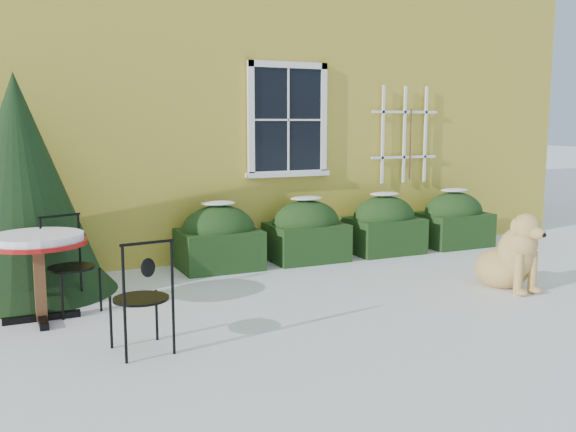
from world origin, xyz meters
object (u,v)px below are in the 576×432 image
bistro_table (38,249)px  dog (511,257)px  patio_chair_near (143,296)px  evergreen_shrub (21,206)px  patio_chair_far (69,264)px

bistro_table → dog: 5.20m
patio_chair_near → dog: 4.37m
dog → bistro_table: bearing=167.6°
dog → evergreen_shrub: bearing=155.8°
bistro_table → patio_chair_near: size_ratio=0.95×
evergreen_shrub → patio_chair_far: bearing=-67.5°
bistro_table → patio_chair_far: patio_chair_far is taller
patio_chair_far → dog: bearing=-34.8°
evergreen_shrub → patio_chair_far: 1.15m
evergreen_shrub → bistro_table: 1.23m
evergreen_shrub → bistro_table: (0.09, -1.19, -0.28)m
evergreen_shrub → dog: evergreen_shrub is taller
patio_chair_near → dog: patio_chair_near is taller
dog → patio_chair_far: bearing=164.2°
evergreen_shrub → patio_chair_near: evergreen_shrub is taller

